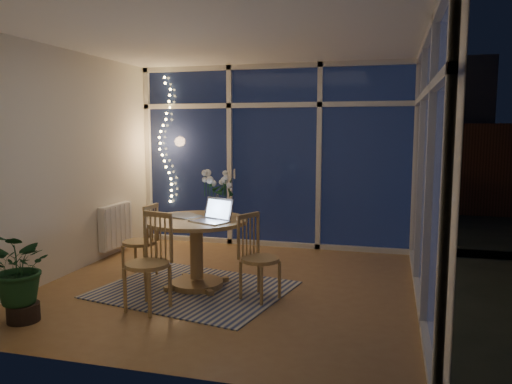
% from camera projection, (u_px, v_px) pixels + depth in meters
% --- Properties ---
extents(floor, '(4.00, 4.00, 0.00)m').
position_uv_depth(floor, '(232.00, 286.00, 5.41)').
color(floor, olive).
rests_on(floor, ground).
extents(ceiling, '(4.00, 4.00, 0.00)m').
position_uv_depth(ceiling, '(231.00, 40.00, 5.09)').
color(ceiling, white).
rests_on(ceiling, wall_back).
extents(wall_back, '(4.00, 0.04, 2.60)m').
position_uv_depth(wall_back, '(274.00, 157.00, 7.16)').
color(wall_back, silver).
rests_on(wall_back, floor).
extents(wall_front, '(4.00, 0.04, 2.60)m').
position_uv_depth(wall_front, '(140.00, 188.00, 3.33)').
color(wall_front, silver).
rests_on(wall_front, floor).
extents(wall_left, '(0.04, 4.00, 2.60)m').
position_uv_depth(wall_left, '(67.00, 163.00, 5.77)').
color(wall_left, silver).
rests_on(wall_left, floor).
extents(wall_right, '(0.04, 4.00, 2.60)m').
position_uv_depth(wall_right, '(432.00, 171.00, 4.73)').
color(wall_right, silver).
rests_on(wall_right, floor).
extents(window_wall_back, '(4.00, 0.10, 2.60)m').
position_uv_depth(window_wall_back, '(274.00, 157.00, 7.13)').
color(window_wall_back, silver).
rests_on(window_wall_back, floor).
extents(window_wall_right, '(0.10, 4.00, 2.60)m').
position_uv_depth(window_wall_right, '(428.00, 171.00, 4.74)').
color(window_wall_right, silver).
rests_on(window_wall_right, floor).
extents(radiator, '(0.10, 0.70, 0.58)m').
position_uv_depth(radiator, '(116.00, 225.00, 6.73)').
color(radiator, white).
rests_on(radiator, wall_left).
extents(fairy_lights, '(0.24, 0.10, 1.85)m').
position_uv_depth(fairy_lights, '(165.00, 140.00, 7.45)').
color(fairy_lights, '#E8BC5C').
rests_on(fairy_lights, window_wall_back).
extents(garden_patio, '(12.00, 6.00, 0.10)m').
position_uv_depth(garden_patio, '(332.00, 216.00, 10.08)').
color(garden_patio, black).
rests_on(garden_patio, ground).
extents(garden_fence, '(11.00, 0.08, 1.80)m').
position_uv_depth(garden_fence, '(311.00, 167.00, 10.57)').
color(garden_fence, '#321F12').
rests_on(garden_fence, ground).
extents(neighbour_roof, '(7.00, 3.00, 2.20)m').
position_uv_depth(neighbour_roof, '(341.00, 110.00, 13.20)').
color(neighbour_roof, '#2F3139').
rests_on(neighbour_roof, ground).
extents(garden_shrubs, '(0.90, 0.90, 0.90)m').
position_uv_depth(garden_shrubs, '(248.00, 200.00, 8.82)').
color(garden_shrubs, black).
rests_on(garden_shrubs, ground).
extents(rug, '(2.13, 1.84, 0.01)m').
position_uv_depth(rug, '(194.00, 289.00, 5.27)').
color(rug, beige).
rests_on(rug, floor).
extents(dining_table, '(1.29, 1.29, 0.75)m').
position_uv_depth(dining_table, '(197.00, 253.00, 5.32)').
color(dining_table, '#AD844E').
rests_on(dining_table, floor).
extents(chair_left, '(0.41, 0.41, 0.86)m').
position_uv_depth(chair_left, '(139.00, 241.00, 5.67)').
color(chair_left, '#AD844E').
rests_on(chair_left, floor).
extents(chair_right, '(0.54, 0.54, 0.87)m').
position_uv_depth(chair_right, '(260.00, 257.00, 4.93)').
color(chair_right, '#AD844E').
rests_on(chair_right, floor).
extents(chair_front, '(0.52, 0.52, 0.93)m').
position_uv_depth(chair_front, '(147.00, 262.00, 4.64)').
color(chair_front, '#AD844E').
rests_on(chair_front, floor).
extents(laptop, '(0.44, 0.42, 0.26)m').
position_uv_depth(laptop, '(210.00, 210.00, 5.06)').
color(laptop, silver).
rests_on(laptop, dining_table).
extents(flower_vase, '(0.24, 0.24, 0.21)m').
position_uv_depth(flower_vase, '(218.00, 205.00, 5.51)').
color(flower_vase, white).
rests_on(flower_vase, dining_table).
extents(bowl, '(0.18, 0.18, 0.04)m').
position_uv_depth(bowl, '(225.00, 217.00, 5.30)').
color(bowl, white).
rests_on(bowl, dining_table).
extents(newspapers, '(0.45, 0.41, 0.01)m').
position_uv_depth(newspapers, '(186.00, 215.00, 5.45)').
color(newspapers, '#B8B6AF').
rests_on(newspapers, dining_table).
extents(phone, '(0.11, 0.08, 0.01)m').
position_uv_depth(phone, '(193.00, 221.00, 5.13)').
color(phone, black).
rests_on(phone, dining_table).
extents(potted_plant, '(0.63, 0.57, 0.76)m').
position_uv_depth(potted_plant, '(21.00, 280.00, 4.37)').
color(potted_plant, '#184522').
rests_on(potted_plant, floor).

